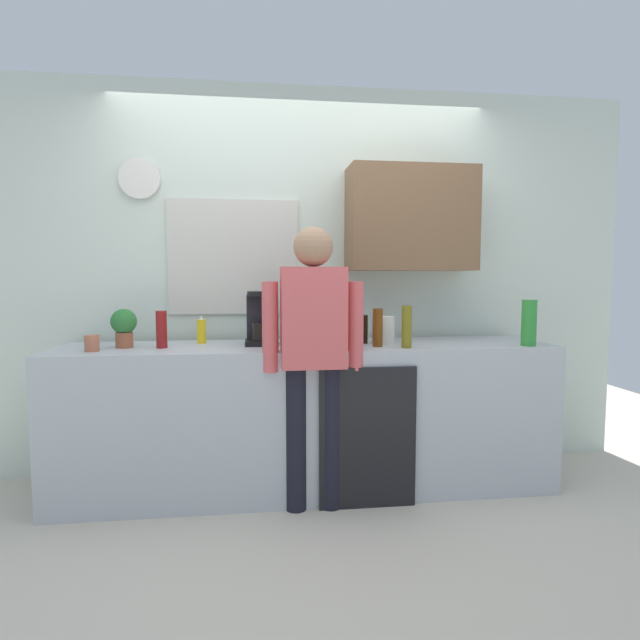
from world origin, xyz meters
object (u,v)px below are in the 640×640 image
at_px(mixing_bowl, 329,336).
at_px(cup_terracotta_mug, 92,343).
at_px(bottle_clear_soda, 529,323).
at_px(bottle_amber_beer, 378,328).
at_px(potted_plant, 124,325).
at_px(dish_soap, 201,331).
at_px(storage_canister, 383,330).
at_px(person_at_sink, 313,344).
at_px(bottle_olive_oil, 407,327).
at_px(cup_blue_mug, 338,339).
at_px(coffee_maker, 261,321).
at_px(bottle_dark_sauce, 363,329).
at_px(bottle_red_vinegar, 162,329).

bearing_deg(mixing_bowl, cup_terracotta_mug, -170.29).
bearing_deg(bottle_clear_soda, bottle_amber_beer, 175.64).
bearing_deg(potted_plant, dish_soap, 17.52).
xyz_separation_m(cup_terracotta_mug, potted_plant, (0.14, 0.14, 0.09)).
relative_size(dish_soap, storage_canister, 1.06).
bearing_deg(storage_canister, mixing_bowl, 161.64).
height_order(potted_plant, person_at_sink, person_at_sink).
xyz_separation_m(bottle_olive_oil, potted_plant, (-1.66, 0.23, 0.01)).
bearing_deg(cup_blue_mug, person_at_sink, -134.47).
relative_size(bottle_amber_beer, potted_plant, 1.00).
xyz_separation_m(bottle_amber_beer, bottle_olive_oil, (0.16, -0.07, 0.01)).
distance_m(coffee_maker, bottle_dark_sauce, 0.64).
bearing_deg(bottle_olive_oil, bottle_dark_sauce, 131.87).
bearing_deg(coffee_maker, bottle_olive_oil, -17.81).
xyz_separation_m(bottle_olive_oil, mixing_bowl, (-0.41, 0.32, -0.08)).
bearing_deg(mixing_bowl, dish_soap, 176.84).
distance_m(bottle_red_vinegar, cup_blue_mug, 1.04).
bearing_deg(person_at_sink, bottle_clear_soda, 8.68).
bearing_deg(person_at_sink, bottle_red_vinegar, 167.89).
xyz_separation_m(coffee_maker, person_at_sink, (0.28, -0.36, -0.11)).
bearing_deg(cup_blue_mug, storage_canister, 22.90).
bearing_deg(dish_soap, bottle_clear_soda, -10.38).
distance_m(bottle_dark_sauce, bottle_red_vinegar, 1.22).
bearing_deg(dish_soap, storage_canister, -7.68).
relative_size(cup_blue_mug, person_at_sink, 0.06).
height_order(bottle_clear_soda, dish_soap, bottle_clear_soda).
xyz_separation_m(bottle_olive_oil, dish_soap, (-1.22, 0.37, -0.05)).
relative_size(bottle_olive_oil, cup_terracotta_mug, 2.72).
relative_size(storage_canister, person_at_sink, 0.11).
height_order(mixing_bowl, person_at_sink, person_at_sink).
height_order(mixing_bowl, storage_canister, storage_canister).
relative_size(bottle_dark_sauce, bottle_clear_soda, 0.64).
bearing_deg(bottle_clear_soda, coffee_maker, 170.57).
height_order(cup_blue_mug, storage_canister, storage_canister).
xyz_separation_m(bottle_clear_soda, mixing_bowl, (-1.18, 0.32, -0.10)).
xyz_separation_m(potted_plant, dish_soap, (0.44, 0.14, -0.05)).
distance_m(cup_terracotta_mug, dish_soap, 0.64).
relative_size(bottle_red_vinegar, person_at_sink, 0.14).
relative_size(bottle_red_vinegar, cup_terracotta_mug, 2.39).
height_order(potted_plant, storage_canister, potted_plant).
bearing_deg(person_at_sink, cup_blue_mug, 50.37).
bearing_deg(cup_blue_mug, cup_terracotta_mug, 179.87).
bearing_deg(cup_blue_mug, bottle_amber_beer, -2.08).
distance_m(bottle_clear_soda, cup_blue_mug, 1.17).
distance_m(bottle_olive_oil, potted_plant, 1.67).
height_order(bottle_dark_sauce, bottle_olive_oil, bottle_olive_oil).
xyz_separation_m(dish_soap, person_at_sink, (0.66, -0.45, -0.04)).
height_order(cup_terracotta_mug, storage_canister, storage_canister).
distance_m(coffee_maker, bottle_olive_oil, 0.89).
distance_m(coffee_maker, bottle_red_vinegar, 0.59).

